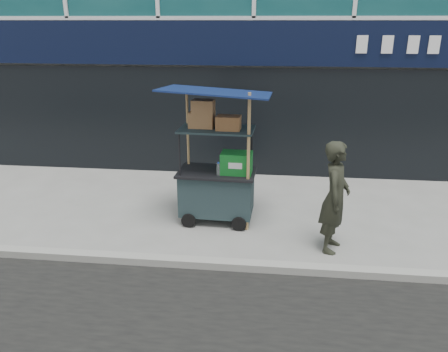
# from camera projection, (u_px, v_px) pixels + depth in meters

# --- Properties ---
(ground) EXTENTS (80.00, 80.00, 0.00)m
(ground) POSITION_uv_depth(u_px,v_px,m) (236.00, 261.00, 6.46)
(ground) COLOR slate
(ground) RESTS_ON ground
(curb) EXTENTS (80.00, 0.18, 0.12)m
(curb) POSITION_uv_depth(u_px,v_px,m) (235.00, 265.00, 6.25)
(curb) COLOR gray
(curb) RESTS_ON ground
(vendor_cart) EXTENTS (1.80, 1.31, 2.38)m
(vendor_cart) POSITION_uv_depth(u_px,v_px,m) (218.00, 176.00, 7.52)
(vendor_cart) COLOR #1C2B2F
(vendor_cart) RESTS_ON ground
(vendor_man) EXTENTS (0.57, 0.72, 1.73)m
(vendor_man) POSITION_uv_depth(u_px,v_px,m) (335.00, 197.00, 6.53)
(vendor_man) COLOR black
(vendor_man) RESTS_ON ground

